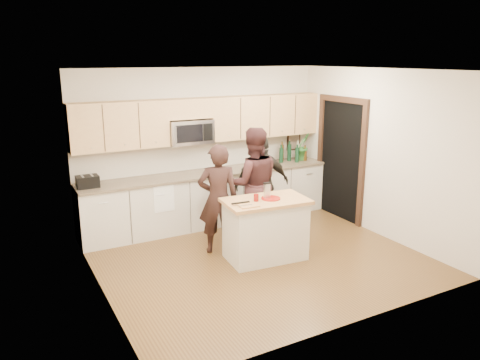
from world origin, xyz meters
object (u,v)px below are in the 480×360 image
toaster (88,182)px  woman_center (253,184)px  woman_left (218,199)px  woman_right (262,184)px  island (265,229)px

toaster → woman_center: 2.55m
toaster → woman_center: woman_center is taller
toaster → woman_left: bearing=-35.5°
toaster → woman_center: size_ratio=0.18×
toaster → woman_left: 2.02m
woman_center → woman_right: 0.30m
woman_right → toaster: bearing=-10.9°
island → woman_right: woman_right is taller
island → woman_center: woman_center is taller
island → toaster: 2.80m
island → woman_left: woman_left is taller
island → woman_left: 0.83m
woman_center → woman_right: bearing=-131.4°
island → woman_center: (0.24, 0.80, 0.45)m
island → woman_right: size_ratio=0.76×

